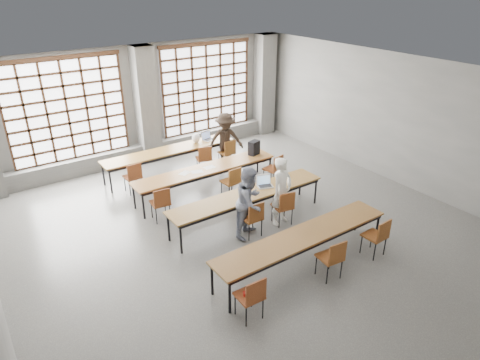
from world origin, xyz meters
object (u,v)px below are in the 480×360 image
at_px(desk_row_d, 303,238).
at_px(chair_back_mid, 204,157).
at_px(mouse, 280,183).
at_px(phone, 257,193).
at_px(chair_near_mid, 333,256).
at_px(laptop_back, 208,137).
at_px(chair_mid_left, 161,201).
at_px(student_female, 250,202).
at_px(desk_row_a, 170,152).
at_px(desk_row_b, 206,170).
at_px(backpack, 254,148).
at_px(chair_back_right, 228,151).
at_px(chair_near_left, 252,294).
at_px(laptop_front, 264,183).
at_px(student_male, 282,191).
at_px(chair_mid_centre, 232,180).
at_px(chair_mid_right, 275,167).
at_px(plastic_bag, 196,138).
at_px(chair_back_left, 133,175).
at_px(student_back, 225,140).
at_px(desk_row_c, 248,196).
at_px(red_pouch, 249,293).
at_px(green_box, 244,191).
at_px(chair_front_right, 284,204).
at_px(chair_near_right, 378,234).
at_px(chair_front_left, 253,216).

relative_size(desk_row_d, chair_back_mid, 4.55).
xyz_separation_m(mouse, phone, (-0.77, -0.08, -0.01)).
xyz_separation_m(chair_near_mid, laptop_back, (1.03, 6.30, 0.25)).
height_order(chair_back_mid, laptop_back, laptop_back).
bearing_deg(chair_mid_left, student_female, -50.21).
height_order(desk_row_a, desk_row_b, same).
bearing_deg(backpack, desk_row_d, -130.58).
xyz_separation_m(chair_back_right, chair_mid_left, (-3.02, -1.74, 0.00)).
distance_m(chair_near_left, laptop_front, 3.69).
height_order(chair_mid_left, student_male, student_male).
bearing_deg(student_female, desk_row_a, 60.56).
bearing_deg(student_male, chair_near_mid, -117.40).
bearing_deg(mouse, chair_mid_centre, 117.61).
bearing_deg(mouse, chair_mid_right, 55.78).
height_order(student_female, plastic_bag, student_female).
distance_m(chair_mid_centre, chair_mid_right, 1.41).
bearing_deg(chair_back_left, desk_row_a, 24.23).
distance_m(chair_back_right, chair_near_left, 6.41).
height_order(student_back, mouse, student_back).
bearing_deg(chair_near_left, chair_near_mid, 0.01).
bearing_deg(chair_mid_centre, desk_row_c, -106.29).
relative_size(chair_back_right, student_female, 0.53).
xyz_separation_m(chair_near_left, chair_near_mid, (1.89, 0.00, 0.00)).
relative_size(chair_mid_left, mouse, 8.98).
bearing_deg(mouse, chair_near_mid, -108.59).
bearing_deg(laptop_front, phone, -152.08).
distance_m(laptop_front, backpack, 1.98).
relative_size(student_male, mouse, 16.73).
relative_size(chair_back_mid, red_pouch, 4.40).
bearing_deg(backpack, laptop_front, -136.47).
bearing_deg(phone, chair_near_mid, -92.73).
bearing_deg(phone, backpack, 55.02).
xyz_separation_m(chair_back_left, laptop_front, (2.22, -2.78, 0.25)).
xyz_separation_m(chair_near_left, plastic_bag, (2.48, 6.25, 0.34)).
bearing_deg(plastic_bag, chair_back_right, -44.05).
bearing_deg(chair_mid_left, chair_back_left, 89.23).
bearing_deg(desk_row_a, laptop_front, -76.41).
bearing_deg(chair_mid_centre, mouse, -62.39).
bearing_deg(chair_back_left, green_box, -60.30).
xyz_separation_m(chair_front_right, chair_near_mid, (-0.53, -2.05, 0.00)).
bearing_deg(student_male, plastic_bag, 75.98).
distance_m(desk_row_d, chair_front_right, 1.60).
height_order(desk_row_a, chair_near_mid, chair_near_mid).
distance_m(chair_near_left, chair_near_right, 3.21).
relative_size(student_back, laptop_back, 4.02).
bearing_deg(phone, chair_front_left, -132.32).
height_order(desk_row_b, student_female, student_female).
xyz_separation_m(chair_back_right, chair_near_mid, (-1.29, -5.57, 0.00)).
height_order(chair_back_right, chair_near_left, same).
height_order(chair_mid_centre, student_male, student_male).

